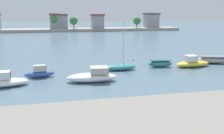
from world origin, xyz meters
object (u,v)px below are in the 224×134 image
Objects in this scene: moored_boat_1 at (4,82)px; mooring_buoy_0 at (133,59)px; moored_boat_5 at (160,64)px; moored_boat_3 at (93,76)px; moored_boat_2 at (40,73)px; moored_boat_4 at (120,67)px; moored_boat_7 at (214,60)px; mooring_buoy_4 at (224,92)px; moored_boat_6 at (192,63)px.

moored_boat_1 is 15.92× the size of mooring_buoy_0.
moored_boat_3 is at bearing -145.77° from moored_boat_5.
moored_boat_4 reaches higher than moored_boat_2.
moored_boat_3 is 19.85m from moored_boat_7.
mooring_buoy_4 is at bearing -24.80° from moored_boat_1.
mooring_buoy_0 is at bearing 133.33° from moored_boat_6.
moored_boat_1 is 21.86m from mooring_buoy_4.
moored_boat_7 is (14.80, 1.19, 0.11)m from moored_boat_4.
moored_boat_4 is 10.44m from moored_boat_6.
mooring_buoy_0 is at bearing 57.92° from moored_boat_4.
moored_boat_5 reaches higher than mooring_buoy_4.
moored_boat_5 is 8.86m from moored_boat_7.
moored_boat_4 is 5.99m from moored_boat_5.
moored_boat_5 is 0.69× the size of moored_boat_7.
moored_boat_1 is 0.95× the size of moored_boat_6.
moored_boat_5 is 5.82m from mooring_buoy_0.
moored_boat_2 is 0.68× the size of moored_boat_7.
mooring_buoy_4 is at bearing -77.12° from mooring_buoy_0.
moored_boat_4 reaches higher than moored_boat_1.
mooring_buoy_4 is (17.55, -9.44, -0.43)m from moored_boat_2.
moored_boat_7 is at bearing 58.69° from mooring_buoy_4.
moored_boat_1 is at bearing -158.10° from moored_boat_5.
moored_boat_4 reaches higher than moored_boat_3.
moored_boat_6 reaches higher than moored_boat_1.
mooring_buoy_0 reaches higher than mooring_buoy_4.
moored_boat_3 is 13.02m from mooring_buoy_0.
moored_boat_6 reaches higher than mooring_buoy_4.
moored_boat_3 reaches higher than mooring_buoy_0.
moored_boat_7 reaches higher than mooring_buoy_0.
moored_boat_4 is 6.92m from mooring_buoy_0.
moored_boat_1 is 1.43× the size of moored_boat_5.
moored_boat_6 is at bearing -41.24° from mooring_buoy_0.
moored_boat_4 is at bearing 2.04° from moored_boat_2.
moored_boat_6 is 9.20m from mooring_buoy_0.
moored_boat_6 is 21.02× the size of mooring_buoy_4.
mooring_buoy_0 is at bearing 176.50° from moored_boat_7.
moored_boat_4 is 14.85m from moored_boat_7.
moored_boat_4 is 1.82× the size of moored_boat_5.
moored_boat_7 is at bearing 20.83° from moored_boat_3.
moored_boat_7 is at bearing -22.87° from mooring_buoy_0.
moored_boat_5 is at bearing 4.99° from moored_boat_4.
moored_boat_1 reaches higher than moored_boat_5.
mooring_buoy_4 is (3.87, -16.92, -0.03)m from mooring_buoy_0.
moored_boat_7 is (8.85, 0.53, 0.05)m from moored_boat_5.
mooring_buoy_0 is at bearing 102.88° from mooring_buoy_4.
moored_boat_5 reaches higher than mooring_buoy_0.
moored_boat_5 is (10.16, 5.17, -0.14)m from moored_boat_3.
moored_boat_4 is 20.29× the size of mooring_buoy_0.
mooring_buoy_4 is (7.40, -10.97, -0.30)m from moored_boat_4.
moored_boat_1 reaches higher than moored_boat_7.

